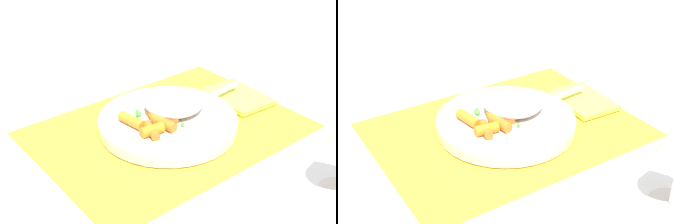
% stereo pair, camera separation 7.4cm
% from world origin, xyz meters
% --- Properties ---
extents(ground_plane, '(2.40, 2.40, 0.00)m').
position_xyz_m(ground_plane, '(0.00, 0.00, 0.00)').
color(ground_plane, white).
extents(placemat, '(0.43, 0.32, 0.01)m').
position_xyz_m(placemat, '(0.00, 0.00, 0.00)').
color(placemat, gold).
rests_on(placemat, ground_plane).
extents(plate, '(0.23, 0.23, 0.02)m').
position_xyz_m(plate, '(0.00, 0.00, 0.02)').
color(plate, silver).
rests_on(plate, placemat).
extents(rice_mound, '(0.10, 0.10, 0.03)m').
position_xyz_m(rice_mound, '(-0.02, -0.01, 0.04)').
color(rice_mound, beige).
rests_on(rice_mound, plate).
extents(carrot_portion, '(0.08, 0.09, 0.02)m').
position_xyz_m(carrot_portion, '(0.04, 0.01, 0.03)').
color(carrot_portion, orange).
rests_on(carrot_portion, plate).
extents(pea_scatter, '(0.07, 0.09, 0.01)m').
position_xyz_m(pea_scatter, '(0.03, -0.00, 0.03)').
color(pea_scatter, green).
rests_on(pea_scatter, plate).
extents(fork, '(0.21, 0.03, 0.01)m').
position_xyz_m(fork, '(-0.05, -0.00, 0.03)').
color(fork, silver).
rests_on(fork, plate).
extents(napkin, '(0.09, 0.12, 0.01)m').
position_xyz_m(napkin, '(-0.17, 0.00, 0.01)').
color(napkin, '#EAE54C').
rests_on(napkin, placemat).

